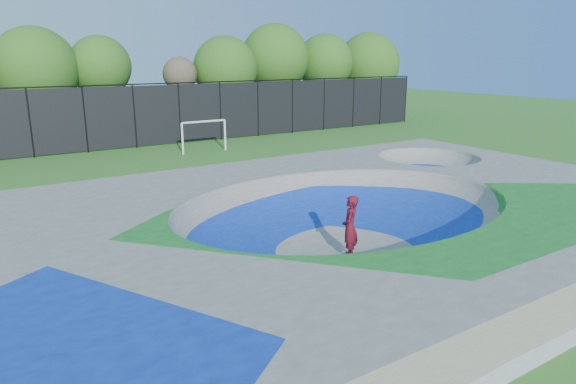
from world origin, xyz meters
name	(u,v)px	position (x,y,z in m)	size (l,w,h in m)	color
ground	(345,246)	(0.00, 0.00, 0.00)	(120.00, 120.00, 0.00)	#2C631B
skate_deck	(345,223)	(0.00, 0.00, 0.75)	(22.00, 14.00, 1.50)	gray
skater	(350,227)	(-0.52, -0.83, 0.95)	(0.69, 0.45, 1.90)	#AB0D23
skateboard	(349,257)	(-0.52, -0.83, 0.03)	(0.78, 0.22, 0.05)	black
soccer_goal	(204,130)	(3.03, 17.20, 1.34)	(2.93, 0.12, 1.93)	silver
fence	(134,115)	(0.00, 21.00, 2.10)	(48.09, 0.09, 4.04)	black
treeline	(136,66)	(2.02, 26.43, 4.98)	(53.42, 7.17, 8.38)	#462D23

